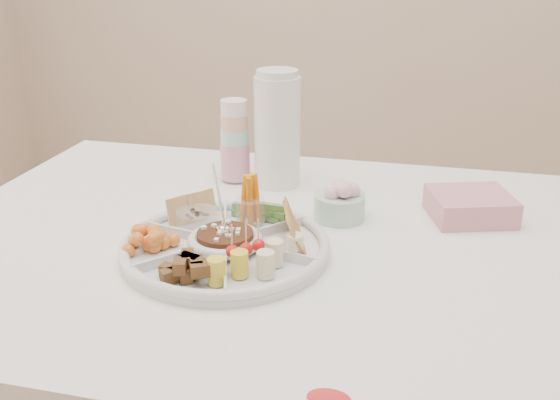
# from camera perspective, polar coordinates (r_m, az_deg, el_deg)

# --- Properties ---
(dining_table) EXTENTS (1.52, 1.02, 0.76)m
(dining_table) POSITION_cam_1_polar(r_m,az_deg,el_deg) (1.43, 1.85, -17.55)
(dining_table) COLOR white
(dining_table) RESTS_ON floor
(party_tray) EXTENTS (0.45, 0.45, 0.04)m
(party_tray) POSITION_cam_1_polar(r_m,az_deg,el_deg) (1.16, -5.01, -3.98)
(party_tray) COLOR silver
(party_tray) RESTS_ON dining_table
(bean_dip) EXTENTS (0.12, 0.12, 0.04)m
(bean_dip) POSITION_cam_1_polar(r_m,az_deg,el_deg) (1.16, -5.03, -3.65)
(bean_dip) COLOR #391D14
(bean_dip) RESTS_ON party_tray
(tortillas) EXTENTS (0.13, 0.13, 0.06)m
(tortillas) POSITION_cam_1_polar(r_m,az_deg,el_deg) (1.16, 1.42, -2.81)
(tortillas) COLOR #A46238
(tortillas) RESTS_ON party_tray
(carrot_cucumber) EXTENTS (0.13, 0.13, 0.10)m
(carrot_cucumber) POSITION_cam_1_polar(r_m,az_deg,el_deg) (1.25, -2.09, 0.12)
(carrot_cucumber) COLOR orange
(carrot_cucumber) RESTS_ON party_tray
(pita_raisins) EXTENTS (0.14, 0.14, 0.06)m
(pita_raisins) POSITION_cam_1_polar(r_m,az_deg,el_deg) (1.25, -8.02, -0.91)
(pita_raisins) COLOR tan
(pita_raisins) RESTS_ON party_tray
(cherries) EXTENTS (0.13, 0.13, 0.05)m
(cherries) POSITION_cam_1_polar(r_m,az_deg,el_deg) (1.16, -11.47, -3.56)
(cherries) COLOR orange
(cherries) RESTS_ON party_tray
(granola_chunks) EXTENTS (0.11, 0.11, 0.04)m
(granola_chunks) POSITION_cam_1_polar(r_m,az_deg,el_deg) (1.06, -8.58, -6.13)
(granola_chunks) COLOR #3E2817
(granola_chunks) RESTS_ON party_tray
(banana_tomato) EXTENTS (0.12, 0.12, 0.08)m
(banana_tomato) POSITION_cam_1_polar(r_m,az_deg,el_deg) (1.04, -1.49, -4.81)
(banana_tomato) COLOR #D8D57A
(banana_tomato) RESTS_ON party_tray
(cup_stack) EXTENTS (0.09, 0.09, 0.20)m
(cup_stack) POSITION_cam_1_polar(r_m,az_deg,el_deg) (1.50, -4.16, 5.32)
(cup_stack) COLOR white
(cup_stack) RESTS_ON dining_table
(thermos) EXTENTS (0.14, 0.14, 0.28)m
(thermos) POSITION_cam_1_polar(r_m,az_deg,el_deg) (1.46, -0.25, 6.62)
(thermos) COLOR white
(thermos) RESTS_ON dining_table
(flower_bowl) EXTENTS (0.14, 0.14, 0.08)m
(flower_bowl) POSITION_cam_1_polar(r_m,az_deg,el_deg) (1.30, 5.46, -0.05)
(flower_bowl) COLOR #B4C8C0
(flower_bowl) RESTS_ON dining_table
(napkin_stack) EXTENTS (0.20, 0.18, 0.05)m
(napkin_stack) POSITION_cam_1_polar(r_m,az_deg,el_deg) (1.37, 17.00, -0.53)
(napkin_stack) COLOR #D38895
(napkin_stack) RESTS_ON dining_table
(placemat) EXTENTS (0.28, 0.10, 0.01)m
(placemat) POSITION_cam_1_polar(r_m,az_deg,el_deg) (0.83, 2.33, -17.68)
(placemat) COLOR silver
(placemat) RESTS_ON dining_table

